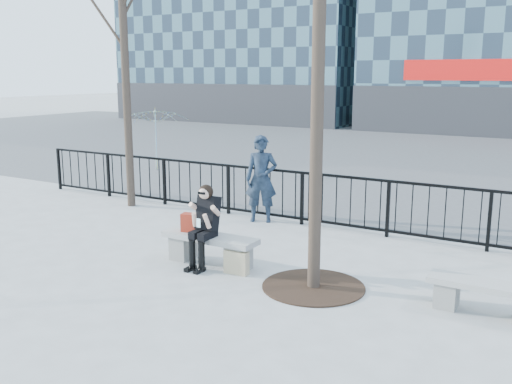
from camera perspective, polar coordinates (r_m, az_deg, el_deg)
The scene contains 11 objects.
ground at distance 9.43m, azimuth -4.60°, elevation -7.17°, with size 120.00×120.00×0.00m, color gray.
street_surface at distance 23.07m, azimuth 17.30°, elevation 3.68°, with size 60.00×23.00×0.01m, color #474747.
railing at distance 11.77m, azimuth 3.75°, elevation -0.51°, with size 14.00×0.06×1.10m.
tree_grate at distance 8.45m, azimuth 5.76°, elevation -9.40°, with size 1.50×1.50×0.02m, color black.
bench_main at distance 9.34m, azimuth -4.63°, elevation -5.42°, with size 1.65×0.46×0.49m.
bench_second at distance 8.01m, azimuth 22.03°, elevation -9.50°, with size 1.46×0.41×0.43m.
seated_woman at distance 9.11m, azimuth -5.25°, elevation -3.46°, with size 0.50×0.64×1.34m.
handbag at distance 9.46m, azimuth -6.35°, elevation -3.08°, with size 0.37×0.17×0.30m, color #A12613.
shopping_bag at distance 8.90m, azimuth -1.97°, elevation -7.05°, with size 0.39×0.14×0.37m, color beige.
standing_man at distance 11.83m, azimuth 0.53°, elevation 1.33°, with size 0.66×0.44×1.81m, color black.
vendor_umbrella at distance 18.47m, azimuth -10.05°, elevation 5.23°, with size 2.17×2.22×1.99m, color gold.
Camera 1 is at (5.15, -7.28, 3.06)m, focal length 40.00 mm.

